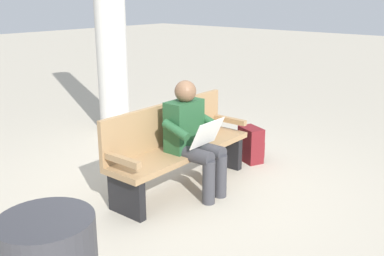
% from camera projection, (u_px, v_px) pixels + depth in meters
% --- Properties ---
extents(ground_plane, '(40.00, 40.00, 0.00)m').
position_uv_depth(ground_plane, '(182.00, 187.00, 4.77)').
color(ground_plane, '#B7AD99').
extents(bench_near, '(1.81, 0.53, 0.90)m').
position_uv_depth(bench_near, '(177.00, 146.00, 4.68)').
color(bench_near, '#9E7A51').
rests_on(bench_near, ground).
extents(person_seated, '(0.58, 0.58, 1.18)m').
position_uv_depth(person_seated, '(193.00, 135.00, 4.47)').
color(person_seated, '#23512D').
rests_on(person_seated, ground).
extents(backpack, '(0.32, 0.36, 0.44)m').
position_uv_depth(backpack, '(251.00, 145.00, 5.46)').
color(backpack, maroon).
rests_on(backpack, ground).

